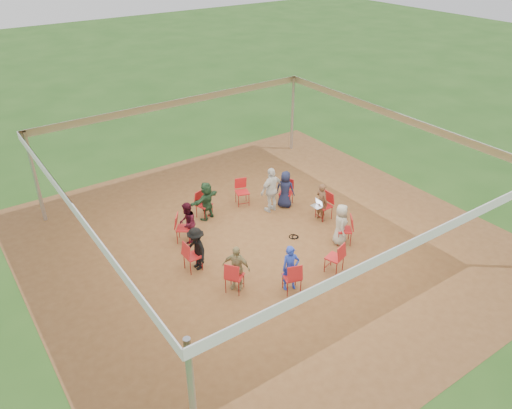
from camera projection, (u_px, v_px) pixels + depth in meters
ground at (264, 242)px, 14.85m from camera, size 80.00×80.00×0.00m
dirt_patch at (264, 242)px, 14.85m from camera, size 13.00×13.00×0.00m
tent at (264, 170)px, 13.67m from camera, size 10.33×10.33×3.00m
chair_0 at (324, 206)px, 15.79m from camera, size 0.44×0.42×0.90m
chair_1 at (286, 193)px, 16.56m from camera, size 0.60×0.60×0.90m
chair_2 at (242, 192)px, 16.58m from camera, size 0.54×0.55×0.90m
chair_3 at (204, 205)px, 15.86m from camera, size 0.54×0.55×0.90m
chair_4 at (184, 228)px, 14.66m from camera, size 0.60×0.60×0.90m
chair_5 at (193, 256)px, 13.45m from camera, size 0.44×0.42×0.90m
chair_6 at (235, 276)px, 12.69m from camera, size 0.60×0.60×0.90m
chair_7 at (292, 277)px, 12.67m from camera, size 0.54×0.55×0.90m
chair_8 at (334, 258)px, 13.39m from camera, size 0.54×0.55×0.90m
chair_9 at (344, 230)px, 14.58m from camera, size 0.60×0.60×0.90m
person_seated_0 at (322, 202)px, 15.64m from camera, size 0.31×0.46×1.27m
person_seated_1 at (285, 189)px, 16.36m from camera, size 0.65×0.71×1.27m
person_seated_2 at (207, 201)px, 15.70m from camera, size 1.26×0.79×1.27m
person_seated_3 at (187, 223)px, 14.57m from camera, size 0.65×0.71×1.27m
person_seated_4 at (196, 249)px, 13.42m from camera, size 0.41×0.82×1.27m
person_seated_5 at (236, 268)px, 12.69m from camera, size 0.75×0.83×1.27m
person_seated_6 at (291, 268)px, 12.67m from camera, size 0.54×0.43×1.27m
person_seated_7 at (341, 224)px, 14.49m from camera, size 0.65×0.71×1.27m
standing_person at (272, 190)px, 16.06m from camera, size 0.95×0.57×1.54m
cable_coil at (294, 237)px, 15.05m from camera, size 0.30×0.30×0.03m
laptop at (318, 204)px, 15.58m from camera, size 0.27×0.33×0.23m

